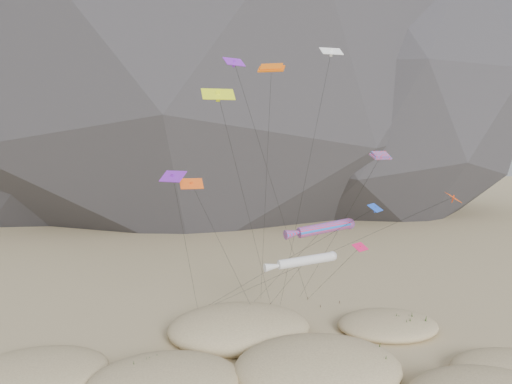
% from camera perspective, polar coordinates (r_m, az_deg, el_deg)
% --- Properties ---
extents(dunes, '(50.58, 38.53, 3.89)m').
position_cam_1_polar(dunes, '(43.05, 2.10, -20.42)').
color(dunes, '#CCB789').
rests_on(dunes, ground).
extents(dune_grass, '(42.24, 30.65, 1.57)m').
position_cam_1_polar(dune_grass, '(42.65, 5.24, -20.50)').
color(dune_grass, black).
rests_on(dune_grass, ground).
extents(kite_stakes, '(17.51, 7.11, 0.30)m').
position_cam_1_polar(kite_stakes, '(60.99, 1.92, -13.14)').
color(kite_stakes, '#3F2D1E').
rests_on(kite_stakes, ground).
extents(rainbow_tube_kite, '(7.63, 15.10, 12.29)m').
position_cam_1_polar(rainbow_tube_kite, '(48.86, 7.57, -4.15)').
color(rainbow_tube_kite, '#FF1A3B').
rests_on(rainbow_tube_kite, ground).
extents(white_tube_kite, '(7.30, 11.05, 9.53)m').
position_cam_1_polar(white_tube_kite, '(46.59, 5.39, -7.88)').
color(white_tube_kite, silver).
rests_on(white_tube_kite, ground).
extents(orange_parafoil, '(3.31, 13.24, 27.56)m').
position_cam_1_polar(orange_parafoil, '(50.64, 1.75, 13.59)').
color(orange_parafoil, '#E85E0C').
rests_on(orange_parafoil, ground).
extents(multi_parafoil, '(2.42, 19.69, 18.95)m').
position_cam_1_polar(multi_parafoil, '(46.55, 13.86, 3.69)').
color(multi_parafoil, '#FF1A2C').
rests_on(multi_parafoil, ground).
extents(delta_kites, '(27.23, 19.91, 28.95)m').
position_cam_1_polar(delta_kites, '(45.06, 3.16, 4.37)').
color(delta_kites, white).
rests_on(delta_kites, ground).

